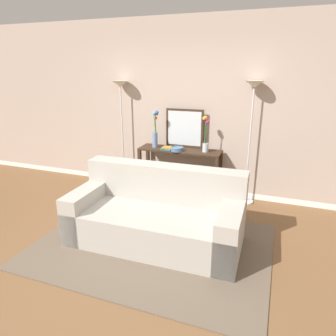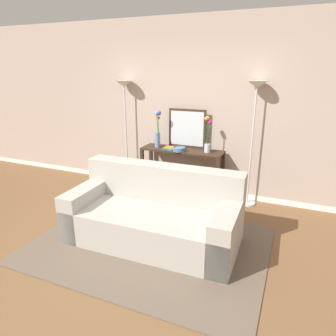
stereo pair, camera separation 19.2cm
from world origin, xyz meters
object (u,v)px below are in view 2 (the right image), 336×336
(console_table, at_px, (182,164))
(fruit_bowl, at_px, (179,149))
(wall_mirror, at_px, (187,129))
(book_row_under_console, at_px, (160,188))
(vase_tall_flowers, at_px, (158,133))
(couch, at_px, (154,216))
(book_stack, at_px, (170,148))
(floor_lamp_left, at_px, (125,105))
(vase_short_flowers, at_px, (208,137))
(floor_lamp_right, at_px, (255,110))

(console_table, distance_m, fruit_bowl, 0.30)
(wall_mirror, bearing_deg, book_row_under_console, -159.50)
(wall_mirror, relative_size, vase_tall_flowers, 1.03)
(couch, xyz_separation_m, console_table, (-0.18, 1.41, 0.24))
(fruit_bowl, height_order, book_stack, fruit_bowl)
(floor_lamp_left, distance_m, fruit_bowl, 1.25)
(book_row_under_console, bearing_deg, console_table, 0.00)
(book_row_under_console, bearing_deg, vase_short_flowers, -0.40)
(vase_short_flowers, bearing_deg, couch, -99.46)
(floor_lamp_left, relative_size, fruit_bowl, 9.23)
(console_table, xyz_separation_m, wall_mirror, (0.02, 0.16, 0.55))
(floor_lamp_left, bearing_deg, book_row_under_console, -7.60)
(fruit_bowl, distance_m, book_row_under_console, 0.87)
(floor_lamp_right, bearing_deg, wall_mirror, 176.21)
(wall_mirror, distance_m, vase_short_flowers, 0.43)
(book_stack, bearing_deg, floor_lamp_right, 8.52)
(vase_tall_flowers, relative_size, book_stack, 3.17)
(fruit_bowl, relative_size, book_row_under_console, 0.69)
(fruit_bowl, bearing_deg, book_row_under_console, 163.11)
(fruit_bowl, xyz_separation_m, book_stack, (-0.17, 0.02, -0.01))
(fruit_bowl, bearing_deg, vase_short_flowers, 15.39)
(couch, bearing_deg, console_table, 97.19)
(wall_mirror, bearing_deg, fruit_bowl, -95.59)
(console_table, height_order, fruit_bowl, fruit_bowl)
(couch, distance_m, floor_lamp_left, 2.25)
(console_table, bearing_deg, wall_mirror, 81.46)
(couch, height_order, console_table, couch)
(couch, bearing_deg, floor_lamp_left, 129.70)
(book_stack, xyz_separation_m, book_row_under_console, (-0.22, 0.10, -0.75))
(console_table, height_order, vase_tall_flowers, vase_tall_flowers)
(floor_lamp_left, bearing_deg, wall_mirror, 3.60)
(vase_short_flowers, relative_size, fruit_bowl, 2.79)
(floor_lamp_right, relative_size, vase_short_flowers, 3.36)
(console_table, xyz_separation_m, floor_lamp_left, (-1.07, 0.09, 0.89))
(floor_lamp_left, height_order, fruit_bowl, floor_lamp_left)
(vase_short_flowers, bearing_deg, book_stack, -171.27)
(console_table, relative_size, vase_short_flowers, 2.39)
(floor_lamp_right, height_order, book_row_under_console, floor_lamp_right)
(console_table, distance_m, vase_tall_flowers, 0.63)
(wall_mirror, bearing_deg, vase_tall_flowers, -157.84)
(console_table, distance_m, vase_short_flowers, 0.64)
(floor_lamp_left, height_order, vase_short_flowers, floor_lamp_left)
(console_table, xyz_separation_m, book_stack, (-0.17, -0.10, 0.26))
(vase_tall_flowers, bearing_deg, floor_lamp_right, 4.23)
(vase_tall_flowers, xyz_separation_m, book_stack, (0.24, -0.08, -0.22))
(vase_tall_flowers, relative_size, book_row_under_console, 2.08)
(couch, height_order, book_stack, couch)
(couch, xyz_separation_m, vase_short_flowers, (0.23, 1.41, 0.72))
(floor_lamp_left, relative_size, wall_mirror, 2.94)
(couch, height_order, vase_tall_flowers, vase_tall_flowers)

